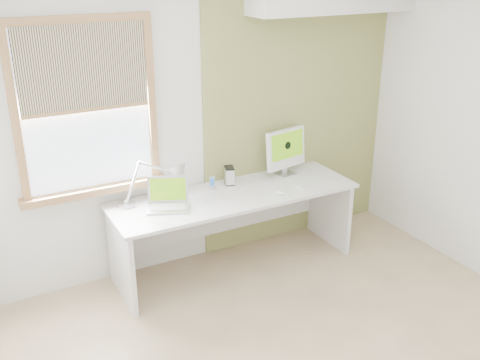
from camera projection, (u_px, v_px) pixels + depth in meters
room at (320, 191)px, 3.46m from camera, size 4.04×3.54×2.64m
accent_wall at (298, 109)px, 5.32m from camera, size 2.00×0.02×2.60m
window at (87, 110)px, 4.33m from camera, size 1.20×0.14×1.42m
desk at (231, 211)px, 4.98m from camera, size 2.20×0.70×0.73m
desk_lamp at (169, 178)px, 4.66m from camera, size 0.65×0.28×0.37m
laptop at (168, 200)px, 4.58m from camera, size 0.42×0.38×0.24m
phone_dock at (212, 185)px, 4.94m from camera, size 0.06×0.06×0.12m
external_drive at (229, 176)px, 5.03m from camera, size 0.11×0.14×0.16m
imac at (286, 149)px, 5.20m from camera, size 0.45×0.19×0.44m
keyboard at (317, 183)px, 5.05m from camera, size 0.42×0.14×0.02m
mouse at (280, 193)px, 4.83m from camera, size 0.09×0.12×0.03m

